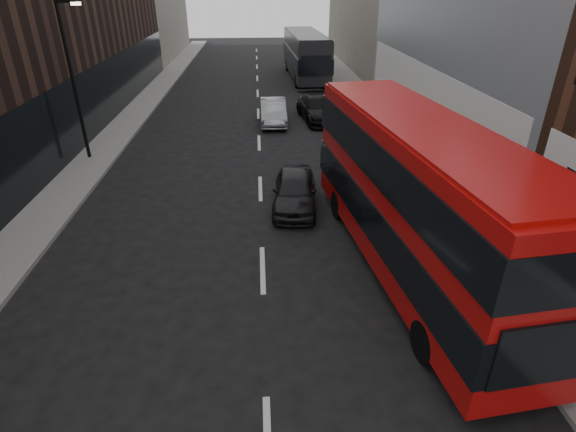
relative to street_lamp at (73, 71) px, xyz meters
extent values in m
cube|color=slate|center=(15.72, 7.00, -4.11)|extent=(3.00, 80.00, 0.15)
cube|color=slate|center=(0.22, 7.00, -4.11)|extent=(2.00, 80.00, 0.15)
cube|color=silver|center=(17.37, 3.00, -2.28)|extent=(0.35, 21.00, 3.80)
cylinder|color=black|center=(-0.08, 0.00, -0.53)|extent=(0.16, 0.16, 7.00)
cube|color=black|center=(0.32, 0.00, 2.87)|extent=(0.90, 0.15, 0.18)
cube|color=#FFF2CC|center=(0.72, 0.00, 2.75)|extent=(0.35, 0.22, 0.12)
cube|color=#B20B0A|center=(12.59, -10.20, -1.74)|extent=(3.82, 11.39, 4.06)
cube|color=black|center=(12.59, -10.20, -2.40)|extent=(3.94, 11.46, 1.12)
cube|color=black|center=(12.59, -10.20, -0.68)|extent=(3.94, 11.46, 1.12)
cube|color=black|center=(13.24, -15.78, -2.25)|extent=(2.15, 0.33, 1.42)
cube|color=black|center=(11.94, -4.62, -2.25)|extent=(2.15, 0.33, 1.42)
cube|color=#B20B0A|center=(12.59, -10.20, 0.32)|extent=(3.66, 10.94, 0.12)
cylinder|color=black|center=(11.07, -6.78, -3.67)|extent=(0.42, 1.04, 1.02)
cylinder|color=black|center=(13.29, -6.52, -3.67)|extent=(0.42, 1.04, 1.02)
cylinder|color=black|center=(11.90, -13.88, -3.67)|extent=(0.42, 1.04, 1.02)
cylinder|color=black|center=(14.12, -13.62, -3.67)|extent=(0.42, 1.04, 1.02)
cube|color=black|center=(12.50, 19.73, -2.10)|extent=(3.07, 11.83, 3.31)
cube|color=black|center=(12.50, 19.73, -2.31)|extent=(3.19, 11.88, 1.17)
cube|color=black|center=(12.70, 13.83, -2.15)|extent=(2.27, 0.16, 1.49)
cube|color=black|center=(12.30, 25.63, -2.15)|extent=(2.27, 0.16, 1.49)
cube|color=black|center=(12.50, 19.73, -0.41)|extent=(2.95, 11.35, 0.12)
cylinder|color=black|center=(11.19, 23.44, -3.65)|extent=(0.36, 1.08, 1.07)
cylinder|color=black|center=(13.55, 23.52, -3.65)|extent=(0.36, 1.08, 1.07)
cylinder|color=black|center=(11.44, 15.93, -3.65)|extent=(0.36, 1.08, 1.07)
cylinder|color=black|center=(13.81, 16.01, -3.65)|extent=(0.36, 1.08, 1.07)
imported|color=black|center=(9.54, -5.77, -3.49)|extent=(2.02, 4.18, 1.37)
imported|color=gray|center=(9.14, 5.75, -3.47)|extent=(1.52, 4.34, 1.43)
imported|color=black|center=(11.95, 6.26, -3.45)|extent=(2.60, 5.23, 1.46)
camera|label=1|loc=(8.24, -21.36, 3.64)|focal=28.00mm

